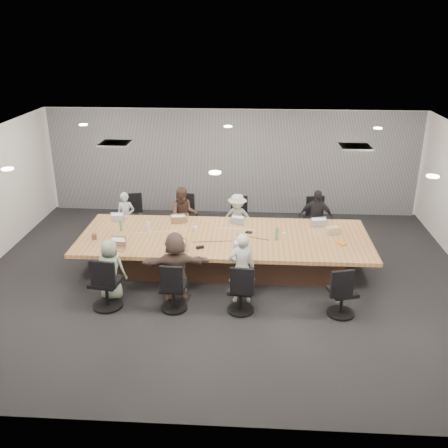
# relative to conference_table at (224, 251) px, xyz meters

# --- Properties ---
(floor) EXTENTS (10.00, 8.00, 0.00)m
(floor) POSITION_rel_conference_table_xyz_m (0.00, -0.50, -0.40)
(floor) COLOR black
(floor) RESTS_ON ground
(ceiling) EXTENTS (10.00, 8.00, 0.00)m
(ceiling) POSITION_rel_conference_table_xyz_m (0.00, -0.50, 2.40)
(ceiling) COLOR white
(ceiling) RESTS_ON wall_back
(wall_back) EXTENTS (10.00, 0.00, 2.80)m
(wall_back) POSITION_rel_conference_table_xyz_m (0.00, 3.50, 1.00)
(wall_back) COLOR silver
(wall_back) RESTS_ON ground
(wall_front) EXTENTS (10.00, 0.00, 2.80)m
(wall_front) POSITION_rel_conference_table_xyz_m (0.00, -4.50, 1.00)
(wall_front) COLOR silver
(wall_front) RESTS_ON ground
(curtain) EXTENTS (9.80, 0.04, 2.80)m
(curtain) POSITION_rel_conference_table_xyz_m (0.00, 3.42, 1.00)
(curtain) COLOR gray
(curtain) RESTS_ON ground
(conference_table) EXTENTS (6.00, 2.20, 0.74)m
(conference_table) POSITION_rel_conference_table_xyz_m (0.00, 0.00, 0.00)
(conference_table) COLOR #452C21
(conference_table) RESTS_ON ground
(chair_0) EXTENTS (0.65, 0.65, 0.77)m
(chair_0) POSITION_rel_conference_table_xyz_m (-2.42, 1.70, -0.01)
(chair_0) COLOR black
(chair_0) RESTS_ON ground
(chair_1) EXTENTS (0.62, 0.62, 0.82)m
(chair_1) POSITION_rel_conference_table_xyz_m (-1.04, 1.70, 0.01)
(chair_1) COLOR black
(chair_1) RESTS_ON ground
(chair_2) EXTENTS (0.55, 0.55, 0.75)m
(chair_2) POSITION_rel_conference_table_xyz_m (0.22, 1.70, -0.03)
(chair_2) COLOR black
(chair_2) RESTS_ON ground
(chair_3) EXTENTS (0.62, 0.62, 0.80)m
(chair_3) POSITION_rel_conference_table_xyz_m (2.04, 1.70, 0.00)
(chair_3) COLOR black
(chair_3) RESTS_ON ground
(chair_4) EXTENTS (0.67, 0.67, 0.86)m
(chair_4) POSITION_rel_conference_table_xyz_m (-2.04, -1.70, 0.03)
(chair_4) COLOR black
(chair_4) RESTS_ON ground
(chair_5) EXTENTS (0.54, 0.54, 0.76)m
(chair_5) POSITION_rel_conference_table_xyz_m (-0.81, -1.70, -0.02)
(chair_5) COLOR black
(chair_5) RESTS_ON ground
(chair_6) EXTENTS (0.57, 0.57, 0.76)m
(chair_6) POSITION_rel_conference_table_xyz_m (0.40, -1.70, -0.02)
(chair_6) COLOR black
(chair_6) RESTS_ON ground
(chair_7) EXTENTS (0.65, 0.65, 0.77)m
(chair_7) POSITION_rel_conference_table_xyz_m (2.19, -1.70, -0.02)
(chair_7) COLOR black
(chair_7) RESTS_ON ground
(person_0) EXTENTS (0.44, 0.29, 1.18)m
(person_0) POSITION_rel_conference_table_xyz_m (-2.42, 1.35, 0.19)
(person_0) COLOR #A6B2C0
(person_0) RESTS_ON ground
(laptop_0) EXTENTS (0.29, 0.20, 0.02)m
(laptop_0) POSITION_rel_conference_table_xyz_m (-2.42, 0.80, 0.35)
(laptop_0) COLOR #B2B2B7
(laptop_0) RESTS_ON conference_table
(person_1) EXTENTS (0.72, 0.59, 1.34)m
(person_1) POSITION_rel_conference_table_xyz_m (-1.04, 1.35, 0.27)
(person_1) COLOR #473129
(person_1) RESTS_ON ground
(laptop_1) EXTENTS (0.35, 0.27, 0.02)m
(laptop_1) POSITION_rel_conference_table_xyz_m (-1.04, 0.80, 0.35)
(laptop_1) COLOR #8C6647
(laptop_1) RESTS_ON conference_table
(person_2) EXTENTS (0.84, 0.57, 1.20)m
(person_2) POSITION_rel_conference_table_xyz_m (0.22, 1.35, 0.20)
(person_2) COLOR #A6B0A8
(person_2) RESTS_ON ground
(laptop_2) EXTENTS (0.34, 0.27, 0.02)m
(laptop_2) POSITION_rel_conference_table_xyz_m (0.22, 0.80, 0.35)
(laptop_2) COLOR #B2B2B7
(laptop_2) RESTS_ON conference_table
(person_3) EXTENTS (0.84, 0.49, 1.35)m
(person_3) POSITION_rel_conference_table_xyz_m (2.04, 1.35, 0.27)
(person_3) COLOR black
(person_3) RESTS_ON ground
(laptop_3) EXTENTS (0.38, 0.29, 0.02)m
(laptop_3) POSITION_rel_conference_table_xyz_m (2.04, 0.80, 0.35)
(laptop_3) COLOR #B2B2B7
(laptop_3) RESTS_ON conference_table
(person_4) EXTENTS (0.62, 0.44, 1.18)m
(person_4) POSITION_rel_conference_table_xyz_m (-2.04, -1.35, 0.19)
(person_4) COLOR gray
(person_4) RESTS_ON ground
(laptop_4) EXTENTS (0.31, 0.22, 0.02)m
(laptop_4) POSITION_rel_conference_table_xyz_m (-2.04, -0.80, 0.35)
(laptop_4) COLOR #8C6647
(laptop_4) RESTS_ON conference_table
(person_5) EXTENTS (1.31, 0.60, 1.36)m
(person_5) POSITION_rel_conference_table_xyz_m (-0.81, -1.35, 0.28)
(person_5) COLOR brown
(person_5) RESTS_ON ground
(laptop_5) EXTENTS (0.33, 0.26, 0.02)m
(laptop_5) POSITION_rel_conference_table_xyz_m (-0.81, -0.80, 0.35)
(laptop_5) COLOR #8C6647
(laptop_5) RESTS_ON conference_table
(person_6) EXTENTS (0.56, 0.42, 1.38)m
(person_6) POSITION_rel_conference_table_xyz_m (0.40, -1.35, 0.29)
(person_6) COLOR #BDBDBD
(person_6) RESTS_ON ground
(laptop_6) EXTENTS (0.34, 0.27, 0.02)m
(laptop_6) POSITION_rel_conference_table_xyz_m (0.40, -0.80, 0.35)
(laptop_6) COLOR #B2B2B7
(laptop_6) RESTS_ON conference_table
(bottle_green_left) EXTENTS (0.07, 0.07, 0.23)m
(bottle_green_left) POSITION_rel_conference_table_xyz_m (-2.22, 0.16, 0.45)
(bottle_green_left) COLOR #4D8B51
(bottle_green_left) RESTS_ON conference_table
(bottle_green_right) EXTENTS (0.08, 0.08, 0.27)m
(bottle_green_right) POSITION_rel_conference_table_xyz_m (1.08, -0.13, 0.47)
(bottle_green_right) COLOR #4D8B51
(bottle_green_right) RESTS_ON conference_table
(bottle_clear) EXTENTS (0.09, 0.09, 0.23)m
(bottle_clear) POSITION_rel_conference_table_xyz_m (-1.62, 0.15, 0.45)
(bottle_clear) COLOR silver
(bottle_clear) RESTS_ON conference_table
(cup_white_far) EXTENTS (0.10, 0.10, 0.10)m
(cup_white_far) POSITION_rel_conference_table_xyz_m (-0.63, 0.24, 0.39)
(cup_white_far) COLOR white
(cup_white_far) RESTS_ON conference_table
(cup_white_near) EXTENTS (0.10, 0.10, 0.10)m
(cup_white_near) POSITION_rel_conference_table_xyz_m (1.23, 0.02, 0.39)
(cup_white_near) COLOR white
(cup_white_near) RESTS_ON conference_table
(mug_brown) EXTENTS (0.10, 0.10, 0.12)m
(mug_brown) POSITION_rel_conference_table_xyz_m (-2.65, -0.32, 0.40)
(mug_brown) COLOR brown
(mug_brown) RESTS_ON conference_table
(mic_left) EXTENTS (0.18, 0.14, 0.03)m
(mic_left) POSITION_rel_conference_table_xyz_m (-1.07, -0.38, 0.35)
(mic_left) COLOR black
(mic_left) RESTS_ON conference_table
(mic_right) EXTENTS (0.16, 0.13, 0.03)m
(mic_right) POSITION_rel_conference_table_xyz_m (0.51, 0.20, 0.35)
(mic_right) COLOR black
(mic_right) RESTS_ON conference_table
(stapler) EXTENTS (0.16, 0.09, 0.06)m
(stapler) POSITION_rel_conference_table_xyz_m (-0.44, -0.65, 0.37)
(stapler) COLOR black
(stapler) RESTS_ON conference_table
(canvas_bag) EXTENTS (0.31, 0.24, 0.15)m
(canvas_bag) POSITION_rel_conference_table_xyz_m (2.26, 0.27, 0.41)
(canvas_bag) COLOR tan
(canvas_bag) RESTS_ON conference_table
(snack_packet) EXTENTS (0.19, 0.19, 0.04)m
(snack_packet) POSITION_rel_conference_table_xyz_m (2.37, -0.28, 0.36)
(snack_packet) COLOR orange
(snack_packet) RESTS_ON conference_table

